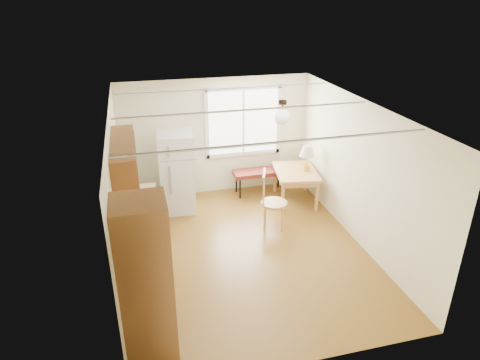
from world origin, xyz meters
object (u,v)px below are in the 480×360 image
object	(u,v)px
refrigerator	(177,172)
bench	(260,173)
dining_table	(296,175)
chair	(269,196)

from	to	relation	value
refrigerator	bench	distance (m)	1.87
refrigerator	bench	xyz separation A→B (m)	(1.81, 0.32, -0.34)
bench	dining_table	size ratio (longest dim) A/B	0.94
refrigerator	bench	bearing A→B (deg)	15.22
bench	refrigerator	bearing A→B (deg)	-170.03
bench	chair	size ratio (longest dim) A/B	1.05
dining_table	chair	bearing A→B (deg)	-125.22
dining_table	chair	world-z (taller)	chair
dining_table	chair	distance (m)	1.26
chair	refrigerator	bearing A→B (deg)	164.20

